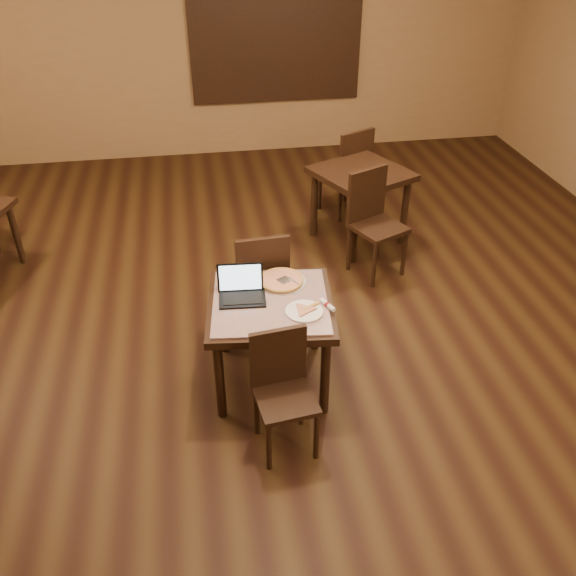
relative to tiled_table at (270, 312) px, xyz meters
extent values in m
plane|color=black|center=(0.30, 0.00, -0.66)|extent=(10.00, 10.00, 0.00)
cube|color=olive|center=(0.30, 5.00, 0.84)|extent=(8.00, 0.02, 3.00)
cube|color=navy|center=(0.80, 4.97, 0.89)|extent=(2.20, 0.04, 1.50)
cube|color=black|center=(0.80, 4.95, 0.89)|extent=(2.34, 0.02, 1.64)
cylinder|color=black|center=(-0.42, -0.33, -0.31)|extent=(0.07, 0.07, 0.71)
cylinder|color=black|center=(-0.33, 0.42, -0.31)|extent=(0.07, 0.07, 0.71)
cylinder|color=black|center=(0.33, -0.42, -0.31)|extent=(0.07, 0.07, 0.71)
cylinder|color=black|center=(0.42, 0.33, -0.31)|extent=(0.07, 0.07, 0.71)
cube|color=black|center=(0.00, 0.00, 0.06)|extent=(1.02, 1.02, 0.06)
cube|color=#1B51B0|center=(0.00, 0.00, 0.09)|extent=(0.93, 0.93, 0.02)
cylinder|color=black|center=(-0.15, -0.89, -0.45)|extent=(0.04, 0.04, 0.42)
cylinder|color=black|center=(-0.19, -0.55, -0.45)|extent=(0.04, 0.04, 0.42)
cylinder|color=black|center=(0.19, -0.85, -0.45)|extent=(0.04, 0.04, 0.42)
cylinder|color=black|center=(0.15, -0.51, -0.45)|extent=(0.04, 0.04, 0.42)
cube|color=black|center=(0.00, -0.70, -0.22)|extent=(0.43, 0.43, 0.04)
cube|color=black|center=(-0.02, -0.53, 0.02)|extent=(0.39, 0.08, 0.44)
cylinder|color=black|center=(0.17, 0.90, -0.43)|extent=(0.04, 0.04, 0.47)
cylinder|color=black|center=(0.20, 0.53, -0.43)|extent=(0.04, 0.04, 0.47)
cylinder|color=black|center=(-0.20, 0.87, -0.43)|extent=(0.04, 0.04, 0.47)
cylinder|color=black|center=(-0.17, 0.50, -0.43)|extent=(0.04, 0.04, 0.47)
cube|color=black|center=(0.00, 0.70, -0.17)|extent=(0.47, 0.47, 0.04)
cube|color=black|center=(0.01, 0.50, 0.10)|extent=(0.44, 0.07, 0.50)
cube|color=black|center=(-0.20, 0.05, 0.11)|extent=(0.36, 0.26, 0.02)
cube|color=black|center=(-0.20, 0.17, 0.22)|extent=(0.34, 0.08, 0.23)
cube|color=silver|center=(-0.20, 0.16, 0.23)|extent=(0.31, 0.06, 0.19)
cylinder|color=white|center=(0.22, -0.18, 0.11)|extent=(0.27, 0.27, 0.01)
cylinder|color=silver|center=(0.12, 0.24, 0.11)|extent=(0.38, 0.38, 0.01)
cylinder|color=beige|center=(0.12, 0.24, 0.12)|extent=(0.33, 0.33, 0.02)
torus|color=#B9883B|center=(0.12, 0.24, 0.12)|extent=(0.34, 0.34, 0.02)
cube|color=silver|center=(0.14, 0.22, 0.13)|extent=(0.19, 0.24, 0.01)
cylinder|color=white|center=(0.40, -0.14, 0.12)|extent=(0.09, 0.16, 0.03)
cylinder|color=maroon|center=(0.40, -0.14, 0.12)|extent=(0.04, 0.04, 0.04)
cylinder|color=black|center=(1.10, 1.67, -0.28)|extent=(0.08, 0.08, 0.77)
cylinder|color=black|center=(0.81, 2.30, -0.28)|extent=(0.08, 0.08, 0.77)
cylinder|color=black|center=(1.73, 1.95, -0.28)|extent=(0.08, 0.08, 0.77)
cylinder|color=black|center=(1.44, 2.58, -0.28)|extent=(0.08, 0.08, 0.77)
cube|color=black|center=(1.27, 2.12, 0.12)|extent=(1.15, 1.15, 0.07)
cylinder|color=black|center=(1.17, 1.16, -0.42)|extent=(0.04, 0.04, 0.49)
cylinder|color=black|center=(1.01, 1.52, -0.42)|extent=(0.04, 0.04, 0.49)
cylinder|color=black|center=(1.53, 1.32, -0.42)|extent=(0.04, 0.04, 0.49)
cylinder|color=black|center=(1.36, 1.68, -0.42)|extent=(0.04, 0.04, 0.49)
cube|color=black|center=(1.27, 1.42, -0.15)|extent=(0.60, 0.60, 0.04)
cube|color=black|center=(1.18, 1.61, 0.13)|extent=(0.43, 0.23, 0.52)
cylinder|color=black|center=(1.36, 3.09, -0.42)|extent=(0.04, 0.04, 0.49)
cylinder|color=black|center=(1.53, 2.73, -0.42)|extent=(0.04, 0.04, 0.49)
cylinder|color=black|center=(1.01, 2.93, -0.42)|extent=(0.04, 0.04, 0.49)
cylinder|color=black|center=(1.17, 2.57, -0.42)|extent=(0.04, 0.04, 0.49)
cube|color=black|center=(1.27, 2.83, -0.15)|extent=(0.60, 0.60, 0.04)
cube|color=black|center=(1.35, 2.64, 0.13)|extent=(0.43, 0.23, 0.52)
cylinder|color=black|center=(-2.32, 2.21, -0.32)|extent=(0.07, 0.07, 0.68)
cylinder|color=black|center=(-2.49, 2.75, -0.44)|extent=(0.04, 0.04, 0.43)
camera|label=1|loc=(-0.47, -3.64, 2.67)|focal=38.00mm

